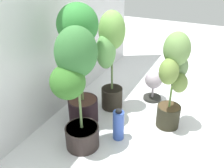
{
  "coord_description": "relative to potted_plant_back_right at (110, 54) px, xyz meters",
  "views": [
    {
      "loc": [
        -1.49,
        -0.44,
        1.32
      ],
      "look_at": [
        0.08,
        0.31,
        0.39
      ],
      "focal_mm": 39.1,
      "sensor_mm": 36.0,
      "label": 1
    }
  ],
  "objects": [
    {
      "name": "floor_fan",
      "position": [
        0.33,
        -0.32,
        -0.36
      ],
      "size": [
        0.24,
        0.24,
        0.31
      ],
      "rotation": [
        0.0,
        0.0,
        0.56
      ],
      "color": "black",
      "rests_on": "ground"
    },
    {
      "name": "potted_plant_back_right",
      "position": [
        0.0,
        0.0,
        0.0
      ],
      "size": [
        0.3,
        0.26,
        0.93
      ],
      "color": "black",
      "rests_on": "ground"
    },
    {
      "name": "potted_plant_front_right",
      "position": [
        -0.04,
        -0.57,
        -0.08
      ],
      "size": [
        0.34,
        0.29,
        0.83
      ],
      "color": "#292719",
      "rests_on": "ground"
    },
    {
      "name": "potted_plant_back_center",
      "position": [
        -0.31,
        0.13,
        0.07
      ],
      "size": [
        0.4,
        0.37,
        1.02
      ],
      "color": "black",
      "rests_on": "ground"
    },
    {
      "name": "nutrient_bottle",
      "position": [
        -0.37,
        -0.25,
        -0.43
      ],
      "size": [
        0.09,
        0.09,
        0.27
      ],
      "color": "#3757B6",
      "rests_on": "ground"
    },
    {
      "name": "ground_plane",
      "position": [
        -0.3,
        -0.43,
        -0.56
      ],
      "size": [
        8.0,
        8.0,
        0.0
      ],
      "primitive_type": "plane",
      "color": "silver",
      "rests_on": "ground"
    },
    {
      "name": "mylar_back_wall",
      "position": [
        -0.3,
        0.43,
        0.44
      ],
      "size": [
        3.2,
        0.01,
        2.0
      ],
      "primitive_type": "cube",
      "color": "silver",
      "rests_on": "ground"
    },
    {
      "name": "potted_plant_back_left",
      "position": [
        -0.59,
        -0.03,
        -0.0
      ],
      "size": [
        0.39,
        0.37,
        0.94
      ],
      "color": "#2E2422",
      "rests_on": "ground"
    }
  ]
}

